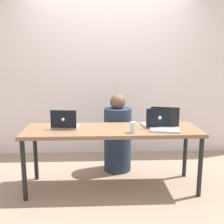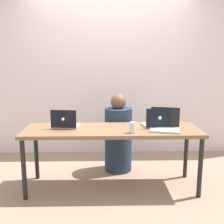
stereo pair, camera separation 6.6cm
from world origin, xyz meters
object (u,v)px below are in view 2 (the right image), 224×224
(laptop_back_left, at_px, (65,124))
(water_glass_right, at_px, (133,128))
(laptop_back_right, at_px, (157,123))
(laptop_front_right, at_px, (165,125))
(person_at_center, at_px, (118,137))

(laptop_back_left, height_order, water_glass_right, laptop_back_left)
(laptop_back_right, relative_size, water_glass_right, 2.86)
(laptop_back_right, bearing_deg, water_glass_right, 32.65)
(laptop_front_right, bearing_deg, laptop_back_left, -172.69)
(laptop_front_right, distance_m, water_glass_right, 0.40)
(laptop_back_right, xyz_separation_m, laptop_back_left, (-1.07, -0.01, -0.00))
(person_at_center, distance_m, laptop_front_right, 0.82)
(laptop_back_right, relative_size, laptop_front_right, 0.90)
(water_glass_right, bearing_deg, laptop_front_right, 19.26)
(person_at_center, bearing_deg, laptop_back_left, 42.72)
(person_at_center, distance_m, water_glass_right, 0.78)
(laptop_back_right, bearing_deg, person_at_center, -52.91)
(laptop_back_left, bearing_deg, laptop_front_right, 179.74)
(laptop_front_right, distance_m, laptop_back_left, 1.13)
(laptop_back_right, distance_m, laptop_front_right, 0.14)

